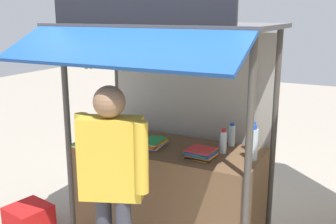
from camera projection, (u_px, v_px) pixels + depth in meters
stall_counter at (168, 192)px, 4.07m from camera, size 1.81×0.78×0.96m
stall_structure at (172, 89)px, 3.90m from camera, size 2.01×1.62×2.49m
water_bottle_far_left at (232, 135)px, 3.96m from camera, size 0.07×0.07×0.23m
water_bottle_mid_left at (252, 137)px, 3.81m from camera, size 0.08×0.08×0.28m
water_bottle_center at (223, 142)px, 3.76m from camera, size 0.07×0.07×0.23m
water_bottle_back_right at (116, 123)px, 4.33m from camera, size 0.08×0.08×0.28m
water_bottle_front_right at (253, 143)px, 3.58m from camera, size 0.09×0.09×0.32m
magazine_stack_rear_center at (153, 143)px, 3.95m from camera, size 0.20×0.31×0.07m
magazine_stack_mid_right at (201, 153)px, 3.67m from camera, size 0.27×0.25×0.08m
magazine_stack_far_right at (87, 143)px, 4.00m from camera, size 0.20×0.28×0.04m
magazine_stack_front_left at (125, 136)px, 4.17m from camera, size 0.28×0.32×0.09m
banana_bunch_inner_right at (88, 59)px, 3.55m from camera, size 0.12×0.12×0.27m
banana_bunch_rightmost at (126, 62)px, 3.38m from camera, size 0.10×0.10×0.27m
vendor_person at (112, 172)px, 3.15m from camera, size 0.65×0.37×1.71m
plastic_crate at (29, 218)px, 4.24m from camera, size 0.46×0.46×0.28m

